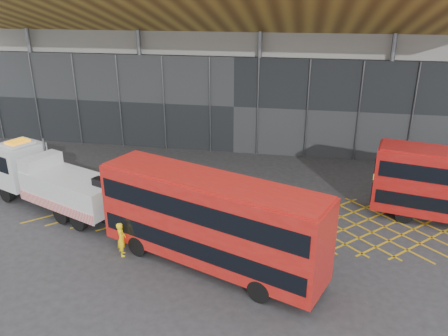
# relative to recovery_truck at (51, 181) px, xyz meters

# --- Properties ---
(ground_plane) EXTENTS (120.00, 120.00, 0.00)m
(ground_plane) POSITION_rel_recovery_truck_xyz_m (7.41, 1.18, -1.85)
(ground_plane) COLOR #2C2C2E
(road_markings) EXTENTS (27.96, 7.16, 0.01)m
(road_markings) POSITION_rel_recovery_truck_xyz_m (13.01, 1.18, -1.84)
(road_markings) COLOR gold
(road_markings) RESTS_ON ground_plane
(construction_building) EXTENTS (55.00, 23.97, 18.00)m
(construction_building) POSITION_rel_recovery_truck_xyz_m (9.33, 19.58, 7.13)
(construction_building) COLOR gray
(construction_building) RESTS_ON ground_plane
(recovery_truck) EXTENTS (11.20, 6.23, 4.01)m
(recovery_truck) POSITION_rel_recovery_truck_xyz_m (0.00, 0.00, 0.00)
(recovery_truck) COLOR black
(recovery_truck) RESTS_ON ground_plane
(bus_towed) EXTENTS (11.69, 6.64, 4.70)m
(bus_towed) POSITION_rel_recovery_truck_xyz_m (11.04, -4.48, 0.76)
(bus_towed) COLOR #AD140F
(bus_towed) RESTS_ON ground_plane
(worker) EXTENTS (0.69, 0.80, 1.85)m
(worker) POSITION_rel_recovery_truck_xyz_m (6.38, -4.38, -0.92)
(worker) COLOR yellow
(worker) RESTS_ON ground_plane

